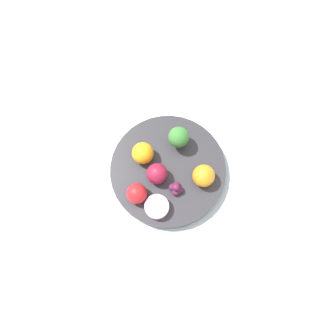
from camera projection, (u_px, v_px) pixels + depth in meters
ground_plane at (168, 174)px, 0.78m from camera, size 6.00×6.00×0.00m
table_surface at (168, 173)px, 0.77m from camera, size 1.20×1.20×0.02m
bowl at (168, 171)px, 0.75m from camera, size 0.26×0.26×0.03m
broccoli at (179, 137)px, 0.72m from camera, size 0.05×0.05×0.06m
apple_red at (137, 193)px, 0.70m from camera, size 0.05×0.05×0.05m
apple_green at (157, 174)px, 0.71m from camera, size 0.05×0.05×0.05m
orange_front at (204, 175)px, 0.71m from camera, size 0.05×0.05×0.05m
orange_back at (143, 153)px, 0.72m from camera, size 0.05×0.05×0.05m
grape_cluster at (176, 188)px, 0.72m from camera, size 0.03×0.03×0.03m
small_cup at (158, 207)px, 0.71m from camera, size 0.05×0.05×0.02m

